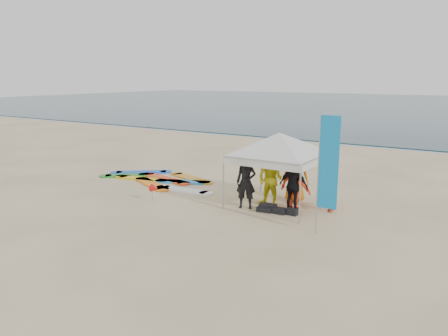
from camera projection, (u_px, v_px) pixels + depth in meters
ground at (153, 215)px, 14.03m from camera, size 120.00×120.00×0.00m
ocean at (427, 107)px, 63.67m from camera, size 160.00×84.00×0.08m
shoreline_foam at (335, 143)px, 29.09m from camera, size 160.00×1.20×0.01m
person_black_a at (246, 182)px, 14.60m from camera, size 0.77×0.64×1.80m
person_yellow at (270, 179)px, 14.79m from camera, size 0.99×0.81×1.91m
person_orange_a at (295, 183)px, 14.53m from camera, size 1.22×0.82×1.75m
person_black_b at (294, 186)px, 14.25m from camera, size 1.03×0.48×1.72m
person_orange_b at (296, 176)px, 15.40m from camera, size 1.03×0.80×1.86m
person_seated at (331, 198)px, 14.33m from camera, size 0.36×0.84×0.87m
canopy_tent at (279, 133)px, 14.52m from camera, size 3.83×3.83×2.89m
feather_flag at (328, 164)px, 11.83m from camera, size 0.58×0.04×3.45m
marker_pennant at (155, 188)px, 15.37m from camera, size 0.28×0.28×0.64m
gear_pile at (273, 209)px, 14.30m from camera, size 1.35×0.56×0.22m
surfboard_spread at (160, 180)px, 18.66m from camera, size 5.71×3.06×0.07m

